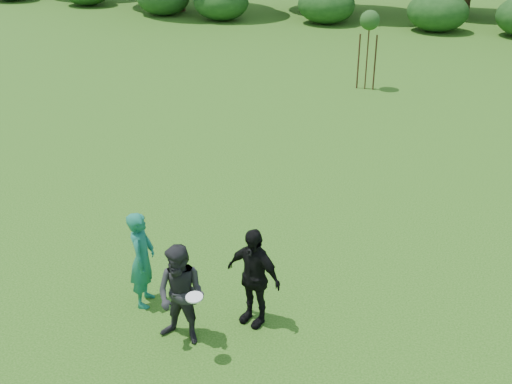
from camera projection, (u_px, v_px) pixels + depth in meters
ground at (201, 319)px, 11.19m from camera, size 120.00×120.00×0.00m
player_teal at (142, 259)px, 11.27m from camera, size 0.58×0.75×1.82m
player_grey at (181, 295)px, 10.31m from camera, size 0.92×0.74×1.78m
player_black at (253, 277)px, 10.77m from camera, size 1.15×0.74×1.81m
frisbee at (194, 297)px, 9.78m from camera, size 0.27×0.27×0.05m
sapling at (370, 22)px, 22.62m from camera, size 0.70×0.70×2.85m
hillside at (432, 61)px, 74.87m from camera, size 150.00×72.00×52.00m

